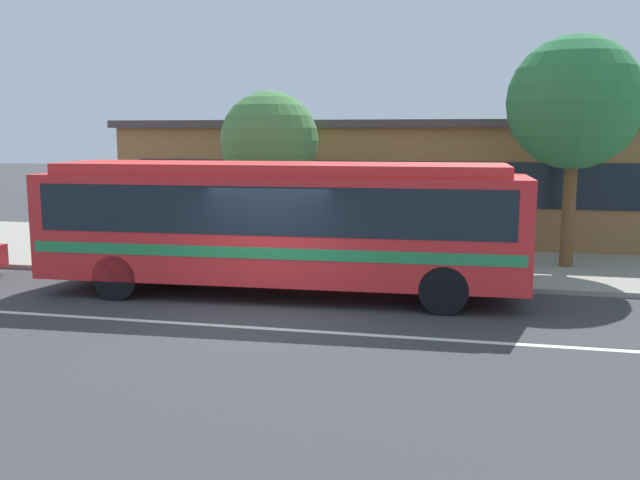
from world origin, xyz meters
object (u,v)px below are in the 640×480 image
(transit_bus, at_px, (280,219))
(pedestrian_walking_along_curb, at_px, (363,232))
(street_tree_mid_block, at_px, (574,103))
(bus_stop_sign, at_px, (505,213))
(pedestrian_standing_by_tree, at_px, (334,233))
(pedestrian_waiting_near_sign, at_px, (407,235))
(street_tree_near_stop, at_px, (269,142))

(transit_bus, xyz_separation_m, pedestrian_walking_along_curb, (1.40, 2.89, -0.64))
(pedestrian_walking_along_curb, relative_size, street_tree_mid_block, 0.27)
(bus_stop_sign, bearing_deg, pedestrian_walking_along_curb, 165.73)
(pedestrian_standing_by_tree, bearing_deg, pedestrian_waiting_near_sign, 14.40)
(transit_bus, height_order, pedestrian_waiting_near_sign, transit_bus)
(pedestrian_walking_along_curb, bearing_deg, bus_stop_sign, -14.27)
(transit_bus, bearing_deg, bus_stop_sign, 22.14)
(street_tree_near_stop, bearing_deg, pedestrian_standing_by_tree, -42.11)
(pedestrian_waiting_near_sign, bearing_deg, transit_bus, -134.12)
(transit_bus, relative_size, street_tree_near_stop, 2.31)
(street_tree_near_stop, distance_m, street_tree_mid_block, 8.16)
(bus_stop_sign, relative_size, street_tree_near_stop, 0.55)
(pedestrian_walking_along_curb, height_order, bus_stop_sign, bus_stop_sign)
(street_tree_mid_block, bearing_deg, transit_bus, -146.55)
(transit_bus, xyz_separation_m, pedestrian_waiting_near_sign, (2.56, 2.64, -0.64))
(pedestrian_walking_along_curb, bearing_deg, pedestrian_waiting_near_sign, -12.00)
(pedestrian_waiting_near_sign, height_order, street_tree_near_stop, street_tree_near_stop)
(pedestrian_standing_by_tree, relative_size, bus_stop_sign, 0.67)
(pedestrian_waiting_near_sign, relative_size, street_tree_mid_block, 0.27)
(pedestrian_standing_by_tree, relative_size, street_tree_near_stop, 0.37)
(pedestrian_walking_along_curb, bearing_deg, street_tree_near_stop, 155.16)
(pedestrian_standing_by_tree, distance_m, street_tree_near_stop, 3.79)
(street_tree_near_stop, relative_size, street_tree_mid_block, 0.78)
(pedestrian_standing_by_tree, distance_m, bus_stop_sign, 4.19)
(pedestrian_standing_by_tree, xyz_separation_m, street_tree_mid_block, (5.84, 2.18, 3.23))
(pedestrian_standing_by_tree, xyz_separation_m, street_tree_near_stop, (-2.27, 2.05, 2.24))
(pedestrian_walking_along_curb, height_order, pedestrian_standing_by_tree, pedestrian_standing_by_tree)
(bus_stop_sign, bearing_deg, pedestrian_waiting_near_sign, 164.62)
(transit_bus, bearing_deg, pedestrian_waiting_near_sign, 45.88)
(street_tree_mid_block, bearing_deg, bus_stop_sign, -125.68)
(bus_stop_sign, relative_size, street_tree_mid_block, 0.43)
(pedestrian_standing_by_tree, bearing_deg, street_tree_mid_block, 20.51)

